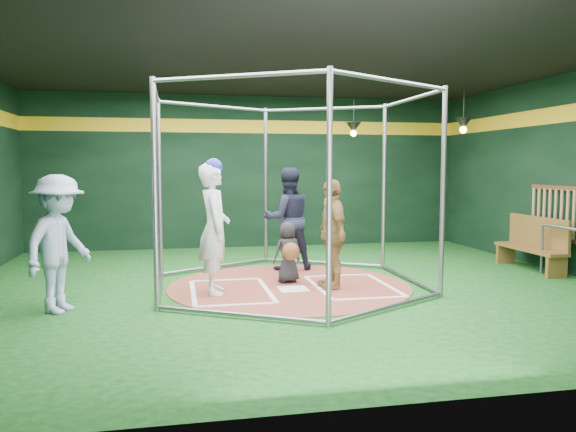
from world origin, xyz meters
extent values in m
cube|color=#0D3D10|center=(0.00, 0.00, -0.01)|extent=(10.00, 9.00, 0.02)
cube|color=black|center=(0.00, 0.00, 3.50)|extent=(10.00, 9.00, 0.02)
cube|color=black|center=(0.00, 4.50, 1.75)|extent=(10.00, 0.10, 3.50)
cube|color=black|center=(0.00, -4.50, 1.75)|extent=(10.00, 0.10, 3.50)
cube|color=black|center=(5.00, 0.00, 1.75)|extent=(0.10, 9.00, 3.50)
cube|color=yellow|center=(0.00, 4.47, 2.80)|extent=(10.00, 0.01, 0.30)
cube|color=yellow|center=(4.97, 0.00, 2.80)|extent=(0.01, 9.00, 0.30)
cylinder|color=brown|center=(0.00, 0.00, 0.01)|extent=(3.80, 3.80, 0.01)
cube|color=white|center=(0.00, -0.30, 0.02)|extent=(0.43, 0.43, 0.01)
cube|color=white|center=(-0.95, 0.60, 0.02)|extent=(1.10, 0.07, 0.01)
cube|color=white|center=(-0.95, -1.10, 0.02)|extent=(1.10, 0.07, 0.01)
cube|color=white|center=(-1.50, -0.25, 0.02)|extent=(0.07, 1.70, 0.01)
cube|color=white|center=(-0.40, -0.25, 0.02)|extent=(0.07, 1.70, 0.01)
cube|color=white|center=(0.95, 0.60, 0.02)|extent=(1.10, 0.07, 0.01)
cube|color=white|center=(0.95, -1.10, 0.02)|extent=(1.10, 0.07, 0.01)
cube|color=white|center=(0.40, -0.25, 0.02)|extent=(0.07, 1.70, 0.01)
cube|color=white|center=(1.50, -0.25, 0.02)|extent=(0.07, 1.70, 0.01)
cylinder|color=gray|center=(1.99, 1.15, 1.50)|extent=(0.07, 0.07, 3.00)
cylinder|color=gray|center=(0.00, 2.30, 1.50)|extent=(0.07, 0.07, 3.00)
cylinder|color=gray|center=(-1.99, 1.15, 1.50)|extent=(0.07, 0.07, 3.00)
cylinder|color=gray|center=(-1.99, -1.15, 1.50)|extent=(0.07, 0.07, 3.00)
cylinder|color=gray|center=(0.00, -2.30, 1.50)|extent=(0.07, 0.07, 3.00)
cylinder|color=gray|center=(1.99, -1.15, 1.50)|extent=(0.07, 0.07, 3.00)
cylinder|color=gray|center=(1.00, 1.72, 2.95)|extent=(2.02, 1.20, 0.06)
cylinder|color=gray|center=(1.00, 1.72, 0.05)|extent=(2.02, 1.20, 0.06)
cylinder|color=gray|center=(-1.00, 1.72, 2.95)|extent=(2.02, 1.20, 0.06)
cylinder|color=gray|center=(-1.00, 1.72, 0.05)|extent=(2.02, 1.20, 0.06)
cylinder|color=gray|center=(-1.99, 0.00, 2.95)|extent=(0.06, 2.30, 0.06)
cylinder|color=gray|center=(-1.99, 0.00, 0.05)|extent=(0.06, 2.30, 0.06)
cylinder|color=gray|center=(-1.00, -1.73, 2.95)|extent=(2.02, 1.20, 0.06)
cylinder|color=gray|center=(-1.00, -1.73, 0.05)|extent=(2.02, 1.20, 0.06)
cylinder|color=gray|center=(1.00, -1.73, 2.95)|extent=(2.02, 1.20, 0.06)
cylinder|color=gray|center=(1.00, -1.73, 0.05)|extent=(2.02, 1.20, 0.06)
cylinder|color=gray|center=(1.99, 0.00, 2.95)|extent=(0.06, 2.30, 0.06)
cylinder|color=gray|center=(1.99, 0.00, 0.05)|extent=(0.06, 2.30, 0.06)
cube|color=brown|center=(4.94, 0.40, 1.50)|extent=(0.05, 1.25, 0.08)
cube|color=brown|center=(4.94, 0.40, 0.60)|extent=(0.05, 1.25, 0.08)
cylinder|color=tan|center=(4.92, -0.15, 1.05)|extent=(0.06, 0.06, 0.85)
cylinder|color=tan|center=(4.92, 0.01, 1.05)|extent=(0.06, 0.06, 0.85)
cylinder|color=tan|center=(4.92, 0.16, 1.05)|extent=(0.06, 0.06, 0.85)
cylinder|color=tan|center=(4.92, 0.32, 1.05)|extent=(0.06, 0.06, 0.85)
cylinder|color=tan|center=(4.92, 0.48, 1.05)|extent=(0.06, 0.06, 0.85)
cylinder|color=tan|center=(4.92, 0.64, 1.05)|extent=(0.06, 0.06, 0.85)
cylinder|color=tan|center=(4.92, 0.79, 1.05)|extent=(0.06, 0.06, 0.85)
cylinder|color=tan|center=(4.92, 0.95, 1.05)|extent=(0.06, 0.06, 0.85)
cone|color=black|center=(2.20, 3.60, 2.75)|extent=(0.34, 0.34, 0.22)
sphere|color=#FFD899|center=(2.20, 3.60, 2.62)|extent=(0.14, 0.14, 0.14)
cylinder|color=black|center=(2.20, 3.60, 3.10)|extent=(0.02, 0.02, 0.70)
cone|color=black|center=(4.00, 2.00, 2.75)|extent=(0.34, 0.34, 0.22)
sphere|color=#FFD899|center=(4.00, 2.00, 2.62)|extent=(0.14, 0.14, 0.14)
cylinder|color=black|center=(4.00, 2.00, 3.10)|extent=(0.02, 0.02, 0.70)
imported|color=silver|center=(-1.18, -0.31, 0.97)|extent=(0.47, 0.71, 1.91)
sphere|color=#162399|center=(-1.18, -0.31, 1.86)|extent=(0.26, 0.26, 0.26)
imported|color=tan|center=(0.61, -0.28, 0.85)|extent=(0.45, 1.00, 1.67)
imported|color=black|center=(0.03, 0.25, 0.50)|extent=(0.55, 0.43, 0.98)
sphere|color=brown|center=(0.03, 0.00, 0.55)|extent=(0.28, 0.28, 0.28)
imported|color=black|center=(0.25, 1.37, 0.94)|extent=(0.93, 0.75, 1.85)
imported|color=#99A9CB|center=(-3.21, -0.95, 0.89)|extent=(1.10, 1.32, 1.77)
cube|color=brown|center=(4.55, 0.49, 0.39)|extent=(0.39, 1.67, 0.06)
cube|color=brown|center=(4.71, 0.49, 0.70)|extent=(0.06, 1.67, 0.56)
cube|color=brown|center=(4.55, -0.25, 0.19)|extent=(0.37, 0.07, 0.37)
cube|color=brown|center=(4.55, 1.23, 0.19)|extent=(0.37, 0.07, 0.37)
cylinder|color=gray|center=(4.55, 0.14, 0.44)|extent=(0.05, 0.05, 0.89)
cylinder|color=gray|center=(4.55, -0.35, 0.87)|extent=(0.05, 0.98, 0.05)
camera|label=1|loc=(-1.74, -8.51, 1.87)|focal=35.00mm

